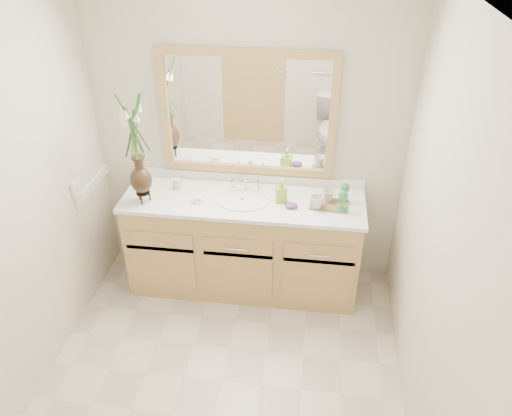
# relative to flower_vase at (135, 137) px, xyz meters

# --- Properties ---
(floor) EXTENTS (2.60, 2.60, 0.00)m
(floor) POSITION_rel_flower_vase_xyz_m (0.73, -0.89, -1.35)
(floor) COLOR #BAAD9F
(floor) RESTS_ON ground
(ceiling) EXTENTS (2.40, 2.60, 0.02)m
(ceiling) POSITION_rel_flower_vase_xyz_m (0.73, -0.89, 1.05)
(ceiling) COLOR white
(ceiling) RESTS_ON wall_back
(wall_back) EXTENTS (2.40, 0.02, 2.40)m
(wall_back) POSITION_rel_flower_vase_xyz_m (0.73, 0.41, -0.15)
(wall_back) COLOR beige
(wall_back) RESTS_ON floor
(wall_left) EXTENTS (0.02, 2.60, 2.40)m
(wall_left) POSITION_rel_flower_vase_xyz_m (-0.47, -0.89, -0.15)
(wall_left) COLOR beige
(wall_left) RESTS_ON floor
(wall_right) EXTENTS (0.02, 2.60, 2.40)m
(wall_right) POSITION_rel_flower_vase_xyz_m (1.93, -0.89, -0.15)
(wall_right) COLOR beige
(wall_right) RESTS_ON floor
(vanity) EXTENTS (1.80, 0.55, 0.80)m
(vanity) POSITION_rel_flower_vase_xyz_m (0.73, 0.13, -0.95)
(vanity) COLOR tan
(vanity) RESTS_ON floor
(counter) EXTENTS (1.84, 0.57, 0.03)m
(counter) POSITION_rel_flower_vase_xyz_m (0.73, 0.13, -0.54)
(counter) COLOR white
(counter) RESTS_ON vanity
(sink) EXTENTS (0.38, 0.34, 0.23)m
(sink) POSITION_rel_flower_vase_xyz_m (0.73, 0.11, -0.58)
(sink) COLOR white
(sink) RESTS_ON counter
(mirror) EXTENTS (1.32, 0.04, 0.97)m
(mirror) POSITION_rel_flower_vase_xyz_m (0.73, 0.39, 0.05)
(mirror) COLOR white
(mirror) RESTS_ON wall_back
(switch_plate) EXTENTS (0.02, 0.12, 0.12)m
(switch_plate) POSITION_rel_flower_vase_xyz_m (-0.45, -0.12, -0.37)
(switch_plate) COLOR white
(switch_plate) RESTS_ON wall_left
(flower_vase) EXTENTS (0.19, 0.19, 0.77)m
(flower_vase) POSITION_rel_flower_vase_xyz_m (0.00, 0.00, 0.00)
(flower_vase) COLOR black
(flower_vase) RESTS_ON counter
(tumbler) EXTENTS (0.07, 0.07, 0.08)m
(tumbler) POSITION_rel_flower_vase_xyz_m (0.20, 0.22, -0.48)
(tumbler) COLOR beige
(tumbler) RESTS_ON counter
(soap_dish) EXTENTS (0.09, 0.09, 0.03)m
(soap_dish) POSITION_rel_flower_vase_xyz_m (0.40, 0.05, -0.51)
(soap_dish) COLOR beige
(soap_dish) RESTS_ON counter
(soap_bottle) EXTENTS (0.09, 0.09, 0.16)m
(soap_bottle) POSITION_rel_flower_vase_xyz_m (1.02, 0.14, -0.44)
(soap_bottle) COLOR #8FCB2F
(soap_bottle) RESTS_ON counter
(purple_dish) EXTENTS (0.10, 0.08, 0.03)m
(purple_dish) POSITION_rel_flower_vase_xyz_m (1.10, 0.06, -0.51)
(purple_dish) COLOR #63297B
(purple_dish) RESTS_ON counter
(tray) EXTENTS (0.29, 0.21, 0.01)m
(tray) POSITION_rel_flower_vase_xyz_m (1.38, 0.12, -0.52)
(tray) COLOR brown
(tray) RESTS_ON counter
(mug_left) EXTENTS (0.12, 0.11, 0.10)m
(mug_left) POSITION_rel_flower_vase_xyz_m (1.29, 0.07, -0.46)
(mug_left) COLOR beige
(mug_left) RESTS_ON tray
(mug_right) EXTENTS (0.11, 0.11, 0.09)m
(mug_right) POSITION_rel_flower_vase_xyz_m (1.37, 0.17, -0.46)
(mug_right) COLOR beige
(mug_right) RESTS_ON tray
(goblet_front) EXTENTS (0.07, 0.07, 0.16)m
(goblet_front) POSITION_rel_flower_vase_xyz_m (1.47, 0.06, -0.40)
(goblet_front) COLOR #297C3C
(goblet_front) RESTS_ON tray
(goblet_back) EXTENTS (0.07, 0.07, 0.15)m
(goblet_back) POSITION_rel_flower_vase_xyz_m (1.49, 0.18, -0.41)
(goblet_back) COLOR #297C3C
(goblet_back) RESTS_ON tray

